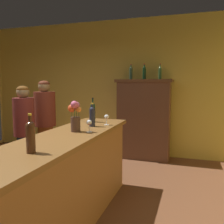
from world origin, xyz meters
The scene contains 15 objects.
floor centered at (0.00, 0.00, 0.00)m, with size 7.68×7.68×0.00m, color brown.
wall_back centered at (0.00, 3.01, 1.47)m, with size 6.02×0.12×2.94m, color gold.
bar_counter centered at (0.55, -0.15, 0.51)m, with size 0.66×2.83×1.02m.
display_cabinet centered at (0.89, 2.69, 0.86)m, with size 1.14×0.45×1.65m.
wine_bottle_rose centered at (0.62, 0.57, 1.16)m, with size 0.07×0.07×0.30m.
wine_bottle_merlot centered at (0.48, 0.92, 1.17)m, with size 0.07×0.07×0.35m.
wine_bottle_syrah centered at (0.62, -0.70, 1.16)m, with size 0.07×0.07×0.32m.
wine_glass_front centered at (0.73, 0.21, 1.12)m, with size 0.07×0.07×0.14m.
wine_glass_mid centered at (0.75, 0.73, 1.12)m, with size 0.07×0.07×0.14m.
flower_arrangement centered at (0.56, 0.19, 1.21)m, with size 0.15×0.13×0.36m.
display_bottle_left centered at (0.60, 2.69, 1.79)m, with size 0.06×0.06×0.31m.
display_bottle_midleft centered at (0.88, 2.69, 1.80)m, with size 0.07×0.07×0.32m.
display_bottle_center centered at (1.20, 2.69, 1.79)m, with size 0.07×0.07×0.31m.
patron_redhead centered at (-0.61, 0.80, 0.85)m, with size 0.32×0.32×1.53m.
patron_in_grey centered at (-0.65, 1.43, 0.89)m, with size 0.37×0.37×1.62m.
Camera 1 is at (1.82, -2.32, 1.57)m, focal length 39.47 mm.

